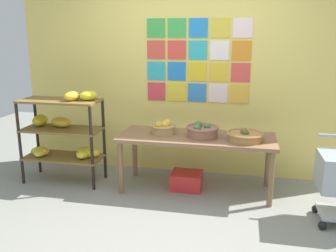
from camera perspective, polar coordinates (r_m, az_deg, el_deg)
The scene contains 8 objects.
ground at distance 3.52m, azimuth -0.51°, elevation -16.25°, with size 9.12×9.12×0.00m, color gray.
back_wall_with_art at distance 4.62m, azimuth 3.68°, elevation 8.30°, with size 4.48×0.07×2.61m.
banana_shelf_unit at distance 4.59m, azimuth -16.25°, elevation -0.78°, with size 0.97×0.42×1.15m.
display_table at distance 4.16m, azimuth 4.53°, elevation -2.54°, with size 1.78×0.67×0.66m.
fruit_basket_left at distance 4.09m, azimuth 5.43°, elevation -0.71°, with size 0.37×0.37×0.17m.
fruit_basket_back_right at distance 4.22m, azimuth -0.71°, elevation -0.30°, with size 0.30×0.30×0.17m.
fruit_basket_centre at distance 4.02m, azimuth 12.04°, elevation -1.50°, with size 0.41×0.41×0.14m.
produce_crate_under_table at distance 4.35m, azimuth 2.96°, elevation -8.60°, with size 0.36×0.31×0.20m, color red.
Camera 1 is at (0.64, -2.96, 1.78)m, focal length 38.56 mm.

